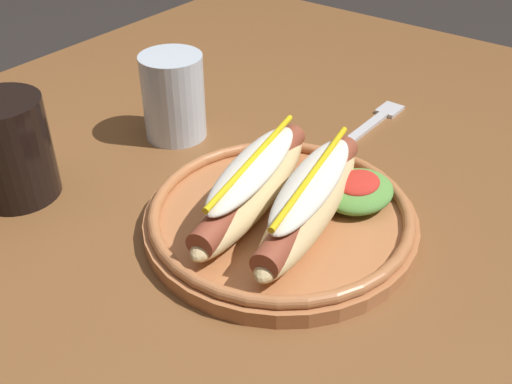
# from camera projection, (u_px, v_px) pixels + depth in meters

# --- Properties ---
(dining_table) EXTENTS (1.38, 0.86, 0.74)m
(dining_table) POSITION_uv_depth(u_px,v_px,m) (147.00, 287.00, 0.66)
(dining_table) COLOR brown
(dining_table) RESTS_ON ground_plane
(hot_dog_plate) EXTENTS (0.27, 0.27, 0.08)m
(hot_dog_plate) POSITION_uv_depth(u_px,v_px,m) (284.00, 205.00, 0.58)
(hot_dog_plate) COLOR #B77042
(hot_dog_plate) RESTS_ON dining_table
(fork) EXTENTS (0.12, 0.03, 0.00)m
(fork) POSITION_uv_depth(u_px,v_px,m) (378.00, 119.00, 0.78)
(fork) COLOR silver
(fork) RESTS_ON dining_table
(soda_cup) EXTENTS (0.09, 0.09, 0.11)m
(soda_cup) POSITION_uv_depth(u_px,v_px,m) (9.00, 149.00, 0.61)
(soda_cup) COLOR black
(soda_cup) RESTS_ON dining_table
(extra_cup) EXTENTS (0.08, 0.08, 0.10)m
(extra_cup) POSITION_uv_depth(u_px,v_px,m) (174.00, 97.00, 0.72)
(extra_cup) COLOR silver
(extra_cup) RESTS_ON dining_table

